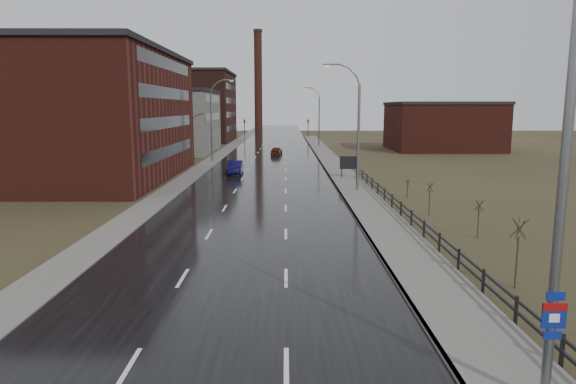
{
  "coord_description": "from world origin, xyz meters",
  "views": [
    {
      "loc": [
        2.28,
        -9.87,
        7.55
      ],
      "look_at": [
        2.42,
        17.63,
        3.0
      ],
      "focal_mm": 32.0,
      "sensor_mm": 36.0,
      "label": 1
    }
  ],
  "objects_px": {
    "billboard": "(349,163)",
    "car_near": "(235,168)",
    "streetlight_main": "(550,172)",
    "car_far": "(276,151)"
  },
  "relations": [
    {
      "from": "billboard",
      "to": "car_near",
      "type": "relative_size",
      "value": 0.52
    },
    {
      "from": "streetlight_main",
      "to": "car_far",
      "type": "relative_size",
      "value": 3.23
    },
    {
      "from": "streetlight_main",
      "to": "billboard",
      "type": "xyz_separation_m",
      "value": [
        0.63,
        42.46,
        -4.41
      ]
    },
    {
      "from": "streetlight_main",
      "to": "car_far",
      "type": "height_order",
      "value": "streetlight_main"
    },
    {
      "from": "billboard",
      "to": "car_near",
      "type": "xyz_separation_m",
      "value": [
        -12.53,
        3.41,
        -0.88
      ]
    },
    {
      "from": "car_far",
      "to": "car_near",
      "type": "bearing_deg",
      "value": 87.98
    },
    {
      "from": "car_far",
      "to": "billboard",
      "type": "bearing_deg",
      "value": 114.63
    },
    {
      "from": "billboard",
      "to": "car_near",
      "type": "bearing_deg",
      "value": 164.78
    },
    {
      "from": "billboard",
      "to": "car_near",
      "type": "distance_m",
      "value": 13.01
    },
    {
      "from": "streetlight_main",
      "to": "billboard",
      "type": "relative_size",
      "value": 5.0
    }
  ]
}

